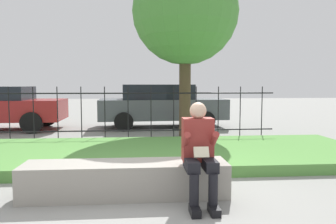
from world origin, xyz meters
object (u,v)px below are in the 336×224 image
object	(u,v)px
stone_bench	(126,181)
tree_behind_fence	(185,12)
car_parked_center	(161,105)
person_seated_reader	(199,149)

from	to	relation	value
stone_bench	tree_behind_fence	xyz separation A→B (m)	(1.45, 4.93, 3.26)
stone_bench	car_parked_center	bearing A→B (deg)	82.63
tree_behind_fence	car_parked_center	bearing A→B (deg)	105.01
person_seated_reader	stone_bench	bearing A→B (deg)	160.28
person_seated_reader	car_parked_center	world-z (taller)	car_parked_center
stone_bench	car_parked_center	xyz separation A→B (m)	(0.90, 6.99, 0.57)
stone_bench	person_seated_reader	size ratio (longest dim) A/B	2.13
person_seated_reader	car_parked_center	xyz separation A→B (m)	(-0.01, 7.31, 0.09)
tree_behind_fence	stone_bench	bearing A→B (deg)	-106.43
tree_behind_fence	person_seated_reader	bearing A→B (deg)	-95.93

